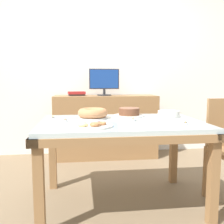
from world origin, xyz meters
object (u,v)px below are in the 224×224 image
at_px(plate_stack, 169,114).
at_px(cake_golden_bundt, 93,113).
at_px(computer_monitor, 104,82).
at_px(cake_chocolate_round, 129,113).
at_px(tealight_left_edge, 53,118).
at_px(pastry_platter, 92,125).
at_px(book_stack, 77,94).
at_px(tealight_centre, 133,120).
at_px(tealight_right_edge, 65,121).
at_px(tealight_near_front, 186,123).

bearing_deg(plate_stack, cake_golden_bundt, -178.37).
relative_size(computer_monitor, cake_chocolate_round, 1.38).
relative_size(cake_chocolate_round, tealight_left_edge, 7.68).
height_order(pastry_platter, tealight_left_edge, pastry_platter).
bearing_deg(pastry_platter, book_stack, 94.87).
height_order(computer_monitor, tealight_centre, computer_monitor).
distance_m(pastry_platter, plate_stack, 0.88).
distance_m(cake_golden_bundt, tealight_left_edge, 0.37).
bearing_deg(cake_golden_bundt, tealight_left_edge, 178.31).
xyz_separation_m(cake_chocolate_round, tealight_right_edge, (-0.61, -0.27, -0.03)).
xyz_separation_m(tealight_centre, tealight_right_edge, (-0.58, 0.02, 0.00)).
xyz_separation_m(cake_chocolate_round, pastry_platter, (-0.39, -0.54, -0.02)).
bearing_deg(cake_golden_bundt, pastry_platter, -93.82).
bearing_deg(book_stack, tealight_right_edge, -92.80).
xyz_separation_m(computer_monitor, pastry_platter, (-0.25, -1.68, -0.32)).
distance_m(tealight_right_edge, tealight_near_front, 0.99).
relative_size(plate_stack, tealight_right_edge, 5.25).
bearing_deg(tealight_right_edge, tealight_left_edge, 126.99).
xyz_separation_m(computer_monitor, tealight_centre, (0.12, -1.43, -0.32)).
bearing_deg(book_stack, cake_golden_bundt, -82.24).
xyz_separation_m(cake_golden_bundt, tealight_left_edge, (-0.37, 0.01, -0.04)).
bearing_deg(tealight_centre, pastry_platter, -146.23).
distance_m(book_stack, tealight_near_front, 1.91).
xyz_separation_m(book_stack, cake_golden_bundt, (0.17, -1.26, -0.13)).
distance_m(cake_chocolate_round, tealight_near_front, 0.65).
relative_size(cake_chocolate_round, cake_golden_bundt, 1.12).
xyz_separation_m(cake_golden_bundt, plate_stack, (0.74, 0.02, -0.02)).
xyz_separation_m(tealight_left_edge, tealight_centre, (0.71, -0.19, 0.00)).
relative_size(tealight_centre, tealight_right_edge, 1.00).
xyz_separation_m(computer_monitor, cake_golden_bundt, (-0.22, -1.26, -0.28)).
bearing_deg(plate_stack, cake_chocolate_round, 165.37).
height_order(cake_golden_bundt, tealight_near_front, cake_golden_bundt).
distance_m(cake_chocolate_round, cake_golden_bundt, 0.38).
height_order(plate_stack, tealight_centre, plate_stack).
bearing_deg(plate_stack, tealight_centre, -153.54).
height_order(plate_stack, tealight_near_front, plate_stack).
bearing_deg(cake_golden_bundt, tealight_right_edge, -147.11).
xyz_separation_m(book_stack, tealight_left_edge, (-0.19, -1.25, -0.16)).
distance_m(computer_monitor, book_stack, 0.42).
height_order(pastry_platter, tealight_centre, pastry_platter).
bearing_deg(cake_chocolate_round, tealight_right_edge, -155.72).
bearing_deg(pastry_platter, tealight_right_edge, 128.47).
bearing_deg(computer_monitor, plate_stack, -67.33).
height_order(tealight_centre, tealight_right_edge, same).
bearing_deg(plate_stack, tealight_left_edge, -179.47).
bearing_deg(computer_monitor, book_stack, 179.80).
bearing_deg(computer_monitor, tealight_centre, -85.09).
relative_size(computer_monitor, plate_stack, 2.02).
distance_m(pastry_platter, tealight_left_edge, 0.55).
bearing_deg(pastry_platter, tealight_left_edge, 127.91).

